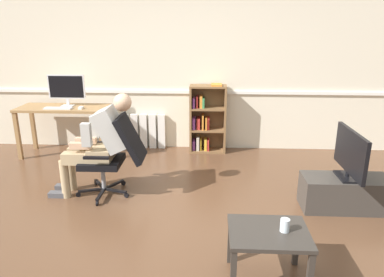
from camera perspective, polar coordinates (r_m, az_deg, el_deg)
The scene contains 14 objects.
ground_plane at distance 3.59m, azimuth -3.21°, elevation -14.85°, with size 18.00×18.00×0.00m, color brown.
back_wall at distance 5.70m, azimuth -0.57°, elevation 11.75°, with size 12.00×0.13×2.70m.
computer_desk at distance 5.76m, azimuth -19.70°, elevation 3.67°, with size 1.34×0.56×0.76m.
imac_monitor at distance 5.74m, azimuth -19.33°, elevation 7.59°, with size 0.56×0.14×0.47m.
keyboard at distance 5.62m, azimuth -20.52°, elevation 4.53°, with size 0.40×0.12×0.02m, color silver.
computer_mouse at distance 5.51m, azimuth -17.25°, elevation 4.69°, with size 0.06×0.10×0.03m, color white.
bookshelf at distance 5.64m, azimuth 2.24°, elevation 2.99°, with size 0.56×0.29×1.08m.
radiator at distance 5.91m, azimuth -8.39°, elevation 1.19°, with size 0.85×0.08×0.56m.
office_chair at distance 4.23m, azimuth -12.15°, elevation -2.24°, with size 0.82×0.61×0.96m.
person_seated at distance 4.23m, azimuth -14.66°, elevation -0.55°, with size 1.01×0.40×1.21m.
tv_stand at distance 4.28m, azimuth 23.12°, elevation -7.98°, with size 0.92×0.39×0.36m.
tv_screen at distance 4.11m, azimuth 23.89°, elevation -2.24°, with size 0.20×0.78×0.52m.
coffee_table at distance 2.89m, azimuth 12.04°, elevation -15.36°, with size 0.61×0.49×0.44m.
drinking_glass at distance 2.86m, azimuth 14.54°, elevation -13.20°, with size 0.07×0.07×0.10m, color silver.
Camera 1 is at (0.35, -3.01, 1.92)m, focal length 33.55 mm.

